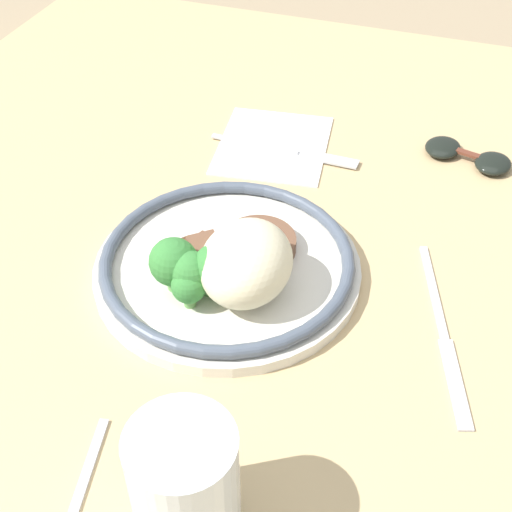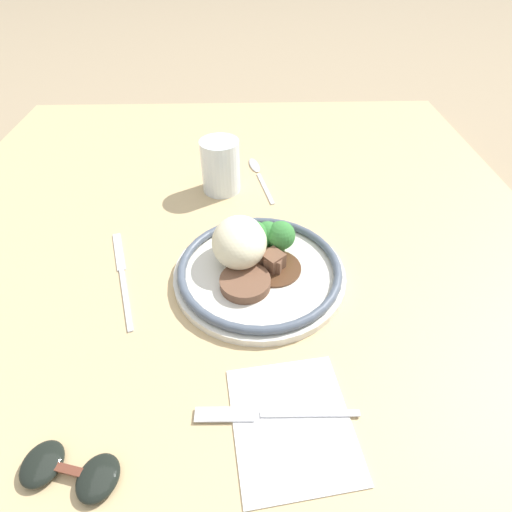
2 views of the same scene
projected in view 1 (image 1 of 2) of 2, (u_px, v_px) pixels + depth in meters
ground_plane at (256, 346)px, 0.63m from camera, size 8.00×8.00×0.00m
dining_table at (256, 334)px, 0.62m from camera, size 1.22×1.05×0.03m
napkin at (273, 145)px, 0.81m from camera, size 0.16×0.14×0.00m
plate at (228, 264)px, 0.63m from camera, size 0.24×0.24×0.08m
juice_glass at (186, 490)px, 0.45m from camera, size 0.07×0.07×0.10m
fork at (297, 153)px, 0.80m from camera, size 0.02×0.17×0.00m
knife at (444, 335)px, 0.60m from camera, size 0.20×0.07×0.00m
sunglasses at (468, 155)px, 0.79m from camera, size 0.07×0.10×0.01m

